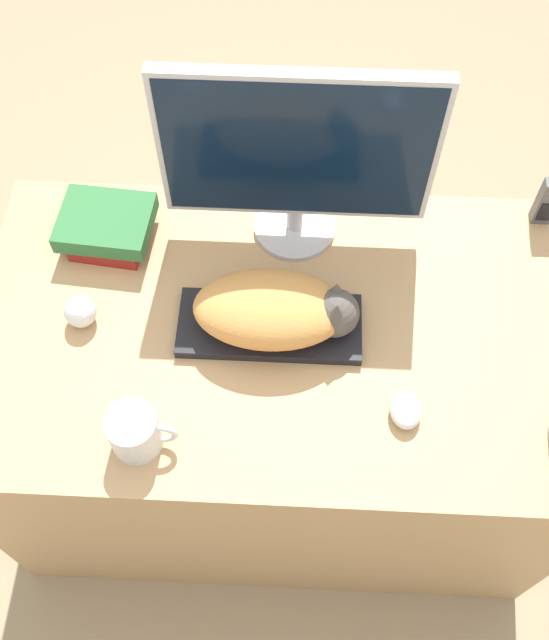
{
  "coord_description": "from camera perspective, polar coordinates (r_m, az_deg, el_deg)",
  "views": [
    {
      "loc": [
        0.03,
        -0.42,
        2.12
      ],
      "look_at": [
        -0.01,
        0.37,
        0.8
      ],
      "focal_mm": 42.0,
      "sensor_mm": 36.0,
      "label": 1
    }
  ],
  "objects": [
    {
      "name": "cat",
      "position": [
        1.53,
        0.38,
        0.8
      ],
      "size": [
        0.34,
        0.19,
        0.12
      ],
      "color": "#D18C47",
      "rests_on": "keyboard"
    },
    {
      "name": "ground_plane",
      "position": [
        2.16,
        -0.19,
        -19.67
      ],
      "size": [
        12.0,
        12.0,
        0.0
      ],
      "primitive_type": "plane",
      "color": "#998466"
    },
    {
      "name": "monitor",
      "position": [
        1.55,
        1.74,
        12.5
      ],
      "size": [
        0.57,
        0.19,
        0.46
      ],
      "color": "#B7B7BC",
      "rests_on": "desk"
    },
    {
      "name": "computer_mouse",
      "position": [
        1.51,
        9.97,
        -6.74
      ],
      "size": [
        0.06,
        0.08,
        0.04
      ],
      "color": "silver",
      "rests_on": "desk"
    },
    {
      "name": "baseball",
      "position": [
        1.63,
        -14.58,
        0.62
      ],
      "size": [
        0.07,
        0.07,
        0.07
      ],
      "color": "silver",
      "rests_on": "desk"
    },
    {
      "name": "desk",
      "position": [
        1.92,
        0.35,
        -6.2
      ],
      "size": [
        1.31,
        0.77,
        0.74
      ],
      "color": "tan",
      "rests_on": "ground_plane"
    },
    {
      "name": "keyboard",
      "position": [
        1.58,
        -0.37,
        -0.44
      ],
      "size": [
        0.39,
        0.16,
        0.02
      ],
      "color": "black",
      "rests_on": "desk"
    },
    {
      "name": "coffee_mug",
      "position": [
        1.46,
        -10.55,
        -8.41
      ],
      "size": [
        0.13,
        0.1,
        0.1
      ],
      "color": "silver",
      "rests_on": "desk"
    },
    {
      "name": "phone",
      "position": [
        1.82,
        20.06,
        8.47
      ],
      "size": [
        0.04,
        0.03,
        0.13
      ],
      "color": "#4C4C51",
      "rests_on": "desk"
    },
    {
      "name": "book_stack",
      "position": [
        1.74,
        -12.6,
        6.94
      ],
      "size": [
        0.22,
        0.18,
        0.08
      ],
      "color": "maroon",
      "rests_on": "desk"
    }
  ]
}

